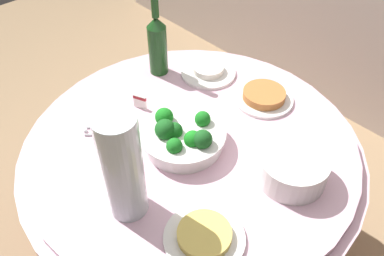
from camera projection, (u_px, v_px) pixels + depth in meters
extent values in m
plane|color=#9E7F5B|center=(192.00, 251.00, 1.85)|extent=(6.00, 6.00, 0.00)
cylinder|color=maroon|center=(192.00, 208.00, 1.61)|extent=(1.01, 1.01, 0.69)
cylinder|color=#E0B2C6|center=(192.00, 147.00, 1.37)|extent=(1.16, 1.16, 0.02)
cylinder|color=#E0B2C6|center=(192.00, 142.00, 1.35)|extent=(1.10, 1.10, 0.03)
cylinder|color=white|center=(183.00, 139.00, 1.30)|extent=(0.26, 0.26, 0.05)
cylinder|color=white|center=(183.00, 132.00, 1.28)|extent=(0.28, 0.28, 0.01)
sphere|color=#195F1E|center=(174.00, 131.00, 1.26)|extent=(0.05, 0.05, 0.05)
sphere|color=#19551E|center=(203.00, 139.00, 1.22)|extent=(0.06, 0.06, 0.06)
sphere|color=#19711E|center=(174.00, 146.00, 1.21)|extent=(0.05, 0.05, 0.05)
sphere|color=#19761E|center=(203.00, 119.00, 1.30)|extent=(0.05, 0.05, 0.05)
sphere|color=#197E1E|center=(164.00, 117.00, 1.30)|extent=(0.06, 0.06, 0.06)
sphere|color=#195B1E|center=(165.00, 129.00, 1.25)|extent=(0.07, 0.07, 0.07)
sphere|color=#19831E|center=(193.00, 139.00, 1.24)|extent=(0.06, 0.06, 0.06)
cylinder|color=white|center=(290.00, 177.00, 1.21)|extent=(0.21, 0.21, 0.01)
cylinder|color=white|center=(291.00, 175.00, 1.21)|extent=(0.21, 0.21, 0.01)
cylinder|color=white|center=(291.00, 172.00, 1.20)|extent=(0.21, 0.21, 0.01)
cylinder|color=white|center=(292.00, 170.00, 1.19)|extent=(0.21, 0.21, 0.01)
cylinder|color=white|center=(292.00, 168.00, 1.18)|extent=(0.21, 0.21, 0.01)
cylinder|color=white|center=(293.00, 166.00, 1.18)|extent=(0.21, 0.21, 0.01)
cylinder|color=white|center=(293.00, 164.00, 1.17)|extent=(0.21, 0.21, 0.01)
cylinder|color=white|center=(294.00, 161.00, 1.16)|extent=(0.21, 0.21, 0.01)
cylinder|color=white|center=(295.00, 159.00, 1.16)|extent=(0.21, 0.21, 0.01)
cylinder|color=#194419|center=(158.00, 50.00, 1.55)|extent=(0.07, 0.07, 0.20)
cone|color=#194419|center=(156.00, 22.00, 1.47)|extent=(0.07, 0.07, 0.04)
cylinder|color=#194419|center=(155.00, 7.00, 1.43)|extent=(0.03, 0.03, 0.08)
cylinder|color=silver|center=(122.00, 167.00, 1.02)|extent=(0.11, 0.11, 0.34)
sphere|color=#E5B26B|center=(133.00, 203.00, 1.10)|extent=(0.06, 0.06, 0.06)
sphere|color=#E5B26B|center=(131.00, 192.00, 1.13)|extent=(0.06, 0.06, 0.06)
sphere|color=#E5B26B|center=(120.00, 199.00, 1.11)|extent=(0.06, 0.06, 0.06)
sphere|color=#72C64C|center=(133.00, 187.00, 1.07)|extent=(0.06, 0.06, 0.06)
sphere|color=#72C64C|center=(124.00, 180.00, 1.09)|extent=(0.06, 0.06, 0.06)
sphere|color=#72C64C|center=(120.00, 191.00, 1.06)|extent=(0.06, 0.06, 0.06)
sphere|color=red|center=(131.00, 171.00, 1.04)|extent=(0.06, 0.06, 0.06)
sphere|color=red|center=(118.00, 170.00, 1.05)|extent=(0.06, 0.06, 0.06)
sphere|color=red|center=(121.00, 180.00, 1.02)|extent=(0.06, 0.06, 0.06)
sphere|color=#E5B26B|center=(126.00, 155.00, 1.01)|extent=(0.06, 0.06, 0.06)
sphere|color=#E5B26B|center=(113.00, 159.00, 1.00)|extent=(0.06, 0.06, 0.06)
sphere|color=#E5B26B|center=(124.00, 165.00, 0.99)|extent=(0.06, 0.06, 0.06)
sphere|color=#72C64C|center=(119.00, 139.00, 0.98)|extent=(0.06, 0.06, 0.06)
sphere|color=#72C64C|center=(110.00, 148.00, 0.96)|extent=(0.06, 0.06, 0.06)
sphere|color=#72C64C|center=(125.00, 148.00, 0.96)|extent=(0.06, 0.06, 0.06)
cylinder|color=silver|center=(110.00, 127.00, 1.37)|extent=(0.11, 0.12, 0.01)
cylinder|color=silver|center=(109.00, 135.00, 1.35)|extent=(0.11, 0.12, 0.01)
sphere|color=silver|center=(86.00, 131.00, 1.36)|extent=(0.01, 0.01, 0.01)
cylinder|color=white|center=(204.00, 238.00, 1.06)|extent=(0.22, 0.22, 0.01)
cylinder|color=#EACC60|center=(204.00, 234.00, 1.05)|extent=(0.15, 0.15, 0.02)
cylinder|color=white|center=(263.00, 99.00, 1.48)|extent=(0.22, 0.22, 0.01)
cylinder|color=#B77038|center=(264.00, 95.00, 1.47)|extent=(0.16, 0.16, 0.03)
cylinder|color=white|center=(208.00, 73.00, 1.60)|extent=(0.22, 0.22, 0.01)
cylinder|color=white|center=(208.00, 69.00, 1.59)|extent=(0.12, 0.12, 0.03)
cube|color=white|center=(140.00, 102.00, 1.44)|extent=(0.05, 0.03, 0.05)
cube|color=maroon|center=(140.00, 98.00, 1.42)|extent=(0.05, 0.03, 0.01)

